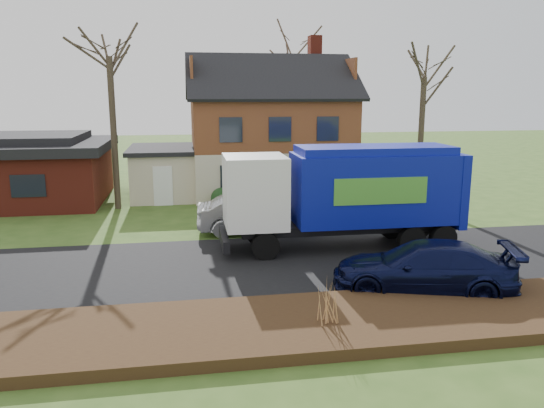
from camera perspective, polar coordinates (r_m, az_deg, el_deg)
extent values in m
plane|color=#34531B|center=(18.68, 0.44, -6.49)|extent=(120.00, 120.00, 0.00)
cube|color=black|center=(18.68, 0.44, -6.46)|extent=(80.00, 7.00, 0.02)
cube|color=black|center=(13.80, 4.36, -12.74)|extent=(80.00, 3.50, 0.30)
cube|color=beige|center=(32.19, -0.36, 3.78)|extent=(9.00, 7.50, 2.70)
cube|color=#5D291A|center=(31.92, -0.37, 8.67)|extent=(9.00, 7.50, 2.80)
cube|color=maroon|center=(33.55, 4.61, 16.25)|extent=(0.70, 0.90, 1.60)
cube|color=beige|center=(31.32, -11.50, 3.22)|extent=(3.50, 5.50, 2.60)
cube|color=black|center=(31.14, -11.61, 5.80)|extent=(3.90, 5.90, 0.24)
cube|color=maroon|center=(32.06, -25.61, 2.66)|extent=(9.00, 7.50, 2.80)
cube|color=black|center=(31.87, -25.88, 5.59)|extent=(9.80, 8.20, 0.50)
cube|color=black|center=(31.83, -25.95, 6.39)|extent=(7.00, 6.00, 0.40)
cylinder|color=black|center=(19.04, -0.70, -4.55)|extent=(1.01, 0.35, 1.01)
cylinder|color=black|center=(20.98, -1.52, -2.99)|extent=(1.01, 0.35, 1.01)
cylinder|color=black|center=(20.56, 14.77, -3.71)|extent=(1.01, 0.35, 1.01)
cylinder|color=black|center=(22.37, 12.68, -2.34)|extent=(1.01, 0.35, 1.01)
cylinder|color=black|center=(21.09, 17.91, -3.50)|extent=(1.01, 0.35, 1.01)
cylinder|color=black|center=(22.86, 15.62, -2.19)|extent=(1.01, 0.35, 1.01)
cube|color=black|center=(20.66, 8.24, -2.44)|extent=(8.35, 1.22, 0.34)
cube|color=white|center=(19.57, -1.86, 1.39)|extent=(2.25, 2.44, 2.62)
cube|color=black|center=(19.44, -4.98, 1.72)|extent=(0.09, 2.14, 0.87)
cube|color=black|center=(19.86, -5.16, -3.81)|extent=(0.26, 2.43, 0.44)
cube|color=#0B1489|center=(20.63, 10.81, 1.73)|extent=(6.13, 2.47, 2.62)
cube|color=#0B1489|center=(20.43, 10.97, 5.75)|extent=(5.84, 2.17, 0.29)
cube|color=#0B1489|center=(21.92, 18.58, 1.65)|extent=(0.36, 2.48, 2.81)
cube|color=#469631|center=(19.43, 11.65, 1.37)|extent=(3.49, 0.06, 0.97)
cube|color=#469631|center=(21.72, 9.36, 2.55)|extent=(3.49, 0.06, 0.97)
imported|color=#A3A6AB|center=(22.66, -1.68, -1.02)|extent=(5.12, 1.98, 1.66)
imported|color=black|center=(16.56, 15.95, -6.59)|extent=(5.74, 3.62, 1.55)
cylinder|color=#3E3225|center=(28.16, -16.65, 7.19)|extent=(0.32, 0.32, 7.65)
cylinder|color=#3E3325|center=(29.51, 15.69, 6.49)|extent=(0.31, 0.31, 6.68)
cylinder|color=#46352A|center=(40.41, 2.15, 9.65)|extent=(0.33, 0.33, 8.64)
cone|color=#AD7D4C|center=(13.36, 5.94, -10.39)|extent=(0.05, 0.05, 1.08)
cone|color=#AD7D4C|center=(13.32, 5.22, -10.44)|extent=(0.05, 0.05, 1.08)
cone|color=#AD7D4C|center=(13.41, 6.66, -10.33)|extent=(0.05, 0.05, 1.08)
cone|color=#AD7D4C|center=(13.49, 5.79, -10.17)|extent=(0.05, 0.05, 1.08)
cone|color=#AD7D4C|center=(13.24, 6.10, -10.60)|extent=(0.05, 0.05, 1.08)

